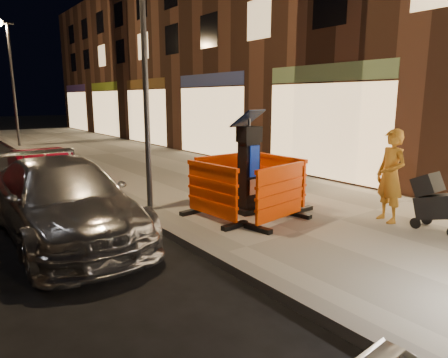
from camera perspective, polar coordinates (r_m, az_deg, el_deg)
ground_plane at (r=6.51m, az=-0.40°, el=-11.83°), size 120.00×120.00×0.00m
sidewalk at (r=8.49m, az=16.24°, el=-6.10°), size 6.00×60.00×0.15m
kerb at (r=6.48m, az=-0.40°, el=-11.22°), size 0.30×60.00×0.15m
parking_kiosk at (r=8.44m, az=3.56°, el=1.98°), size 0.69×0.69×2.07m
barrier_front at (r=7.84m, az=8.00°, el=-2.25°), size 1.56×0.83×1.15m
barrier_back at (r=9.25m, az=-0.27°, el=-0.02°), size 1.49×0.63×1.15m
barrier_kerbside at (r=7.96m, az=-1.72°, el=-1.94°), size 0.76×1.53×1.15m
barrier_bldgside at (r=9.15m, az=8.07°, el=-0.27°), size 0.66×1.50×1.15m
car_silver at (r=8.15m, az=-21.54°, el=-7.76°), size 2.07×5.01×1.45m
car_red at (r=11.92m, az=-24.21°, el=-2.00°), size 1.39×3.69×1.20m
man at (r=8.50m, az=22.71°, el=0.42°), size 0.63×0.78×1.85m
stroller at (r=8.35m, az=28.49°, el=-3.10°), size 0.56×0.85×1.04m
street_lamp_mid at (r=8.70m, az=-11.22°, el=15.07°), size 0.12×0.12×6.00m
street_lamp_far at (r=23.14m, az=-27.87°, el=11.63°), size 0.12×0.12×6.00m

